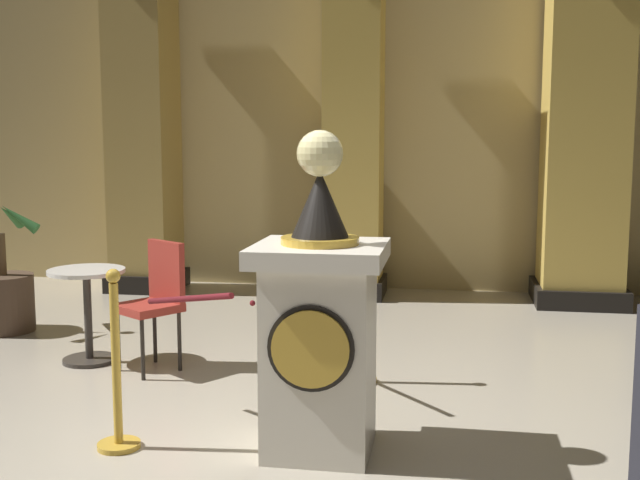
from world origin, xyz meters
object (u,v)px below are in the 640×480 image
(stanchion_far, at_px, (117,387))
(pedestal_clock, at_px, (320,326))
(cafe_table, at_px, (88,303))
(cafe_chair_red, at_px, (156,294))
(stanchion_near, at_px, (360,333))
(potted_palm_left, at_px, (3,295))

(stanchion_far, bearing_deg, pedestal_clock, 8.12)
(cafe_table, xyz_separation_m, cafe_chair_red, (0.59, -0.09, 0.11))
(stanchion_far, bearing_deg, stanchion_near, 49.67)
(stanchion_near, bearing_deg, potted_palm_left, 164.14)
(stanchion_far, bearing_deg, cafe_table, 120.73)
(cafe_table, height_order, cafe_chair_red, cafe_chair_red)
(pedestal_clock, height_order, potted_palm_left, pedestal_clock)
(cafe_table, bearing_deg, potted_palm_left, 146.65)
(pedestal_clock, distance_m, stanchion_near, 1.30)
(stanchion_near, distance_m, stanchion_far, 1.85)
(pedestal_clock, distance_m, cafe_table, 2.50)
(stanchion_near, bearing_deg, cafe_table, 175.67)
(pedestal_clock, relative_size, cafe_chair_red, 1.84)
(stanchion_far, xyz_separation_m, cafe_table, (-0.93, 1.57, 0.11))
(cafe_table, bearing_deg, pedestal_clock, -34.52)
(potted_palm_left, bearing_deg, stanchion_near, -15.86)
(potted_palm_left, height_order, cafe_table, potted_palm_left)
(stanchion_near, xyz_separation_m, potted_palm_left, (-3.32, 0.94, -0.03))
(stanchion_near, bearing_deg, pedestal_clock, -93.61)
(potted_palm_left, distance_m, cafe_chair_red, 2.00)
(stanchion_far, height_order, potted_palm_left, potted_palm_left)
(stanchion_near, height_order, cafe_chair_red, stanchion_near)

